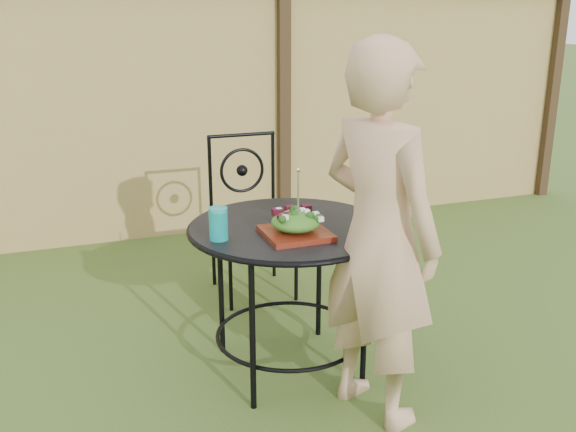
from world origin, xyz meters
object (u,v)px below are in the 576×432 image
at_px(patio_chair, 250,211).
at_px(patio_table, 289,254).
at_px(salad_plate, 296,233).
at_px(diner, 379,237).

bearing_deg(patio_chair, patio_table, -96.25).
bearing_deg(salad_plate, diner, -48.99).
xyz_separation_m(patio_table, diner, (0.22, -0.44, 0.20)).
relative_size(patio_chair, salad_plate, 3.52).
relative_size(patio_table, patio_chair, 0.97).
height_order(patio_table, diner, diner).
xyz_separation_m(patio_chair, diner, (0.11, -1.40, 0.28)).
xyz_separation_m(diner, salad_plate, (-0.25, 0.28, -0.05)).
bearing_deg(patio_table, diner, -63.42).
xyz_separation_m(patio_table, salad_plate, (-0.03, -0.15, 0.15)).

